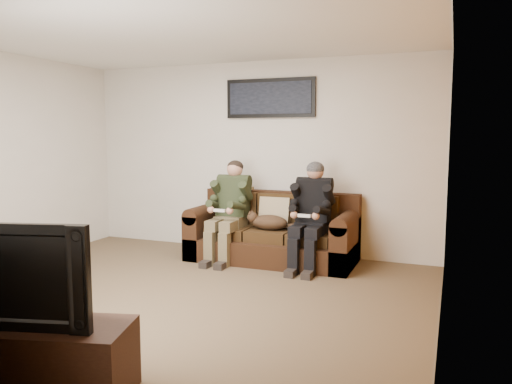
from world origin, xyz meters
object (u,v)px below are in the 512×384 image
at_px(person_right, 311,209).
at_px(framed_poster, 270,98).
at_px(person_left, 230,205).
at_px(tv_stand, 15,358).
at_px(cat, 268,222).
at_px(sofa, 274,235).
at_px(television, 10,272).

bearing_deg(person_right, framed_poster, 142.67).
height_order(person_left, person_right, person_right).
xyz_separation_m(person_left, tv_stand, (0.18, -3.60, -0.49)).
relative_size(person_left, person_right, 0.99).
distance_m(cat, tv_stand, 3.63).
bearing_deg(person_left, cat, 0.65).
bearing_deg(sofa, person_right, -17.95).
xyz_separation_m(framed_poster, tv_stand, (-0.17, -4.17, -1.87)).
distance_m(framed_poster, television, 4.37).
height_order(cat, television, television).
bearing_deg(tv_stand, person_left, 77.67).
distance_m(cat, television, 3.63).
relative_size(tv_stand, television, 1.30).
bearing_deg(person_left, sofa, 17.99).
relative_size(person_left, television, 1.14).
bearing_deg(tv_stand, cat, 69.33).
height_order(sofa, person_left, person_left).
bearing_deg(sofa, framed_poster, 117.11).
distance_m(sofa, television, 3.82).
bearing_deg(television, person_left, 77.67).
bearing_deg(tv_stand, sofa, 69.32).
bearing_deg(person_right, cat, 179.43).
distance_m(sofa, person_right, 0.69).
height_order(person_right, television, person_right).
relative_size(person_left, cat, 1.94).
distance_m(sofa, person_left, 0.69).
height_order(person_left, cat, person_left).
bearing_deg(cat, person_right, -0.57).
height_order(person_right, cat, person_right).
height_order(person_left, television, person_left).
xyz_separation_m(person_right, tv_stand, (-0.91, -3.60, -0.49)).
relative_size(cat, framed_poster, 0.53).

